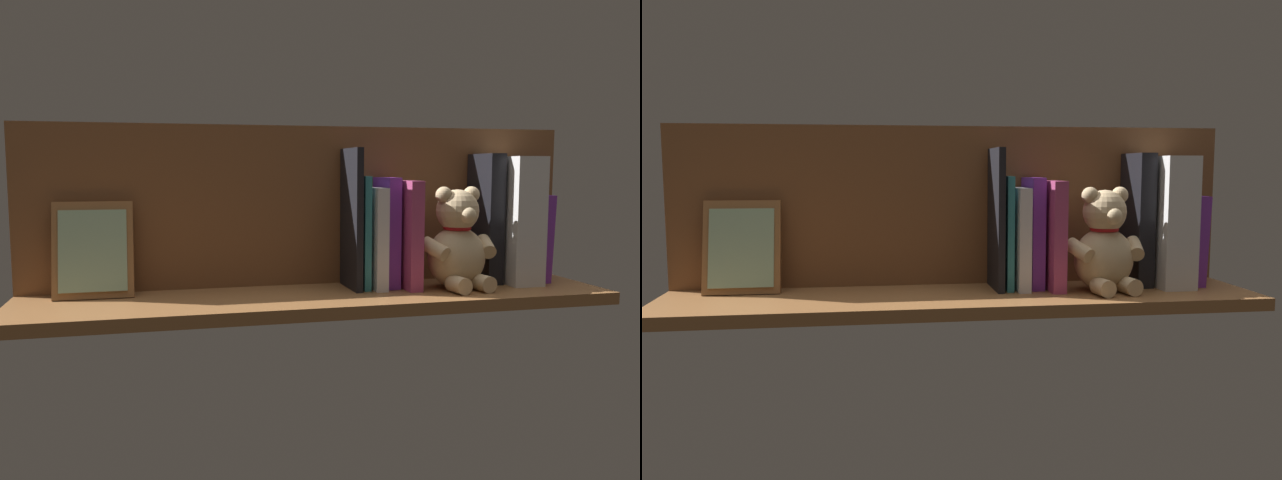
% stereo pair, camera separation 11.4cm
% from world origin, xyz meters
% --- Properties ---
extents(ground_plane, '(1.05, 0.25, 0.02)m').
position_xyz_m(ground_plane, '(0.00, 0.00, -0.01)').
color(ground_plane, brown).
extents(shelf_back_panel, '(1.05, 0.02, 0.30)m').
position_xyz_m(shelf_back_panel, '(0.00, -0.10, 0.15)').
color(shelf_back_panel, brown).
rests_on(shelf_back_panel, ground_plane).
extents(book_0, '(0.03, 0.10, 0.17)m').
position_xyz_m(book_0, '(-0.45, -0.04, 0.09)').
color(book_0, purple).
rests_on(book_0, ground_plane).
extents(dictionary_thick_white, '(0.06, 0.13, 0.25)m').
position_xyz_m(dictionary_thick_white, '(-0.40, -0.02, 0.12)').
color(dictionary_thick_white, silver).
rests_on(dictionary_thick_white, ground_plane).
extents(book_1, '(0.03, 0.10, 0.25)m').
position_xyz_m(book_1, '(-0.34, -0.04, 0.13)').
color(book_1, black).
rests_on(book_1, ground_plane).
extents(teddy_bear, '(0.15, 0.13, 0.19)m').
position_xyz_m(teddy_bear, '(-0.26, 0.01, 0.08)').
color(teddy_bear, '#D1B284').
rests_on(teddy_bear, ground_plane).
extents(book_2, '(0.02, 0.13, 0.20)m').
position_xyz_m(book_2, '(-0.17, -0.03, 0.10)').
color(book_2, '#B23F72').
rests_on(book_2, ground_plane).
extents(book_3, '(0.02, 0.10, 0.21)m').
position_xyz_m(book_3, '(-0.14, -0.04, 0.10)').
color(book_3, purple).
rests_on(book_3, ground_plane).
extents(book_4, '(0.02, 0.11, 0.19)m').
position_xyz_m(book_4, '(-0.11, -0.03, 0.09)').
color(book_4, silver).
rests_on(book_4, ground_plane).
extents(book_5, '(0.01, 0.10, 0.21)m').
position_xyz_m(book_5, '(-0.09, -0.04, 0.10)').
color(book_5, teal).
rests_on(book_5, ground_plane).
extents(book_6, '(0.01, 0.11, 0.26)m').
position_xyz_m(book_6, '(-0.07, -0.04, 0.13)').
color(book_6, black).
rests_on(book_6, ground_plane).
extents(picture_frame_leaning, '(0.13, 0.05, 0.17)m').
position_xyz_m(picture_frame_leaning, '(0.39, -0.06, 0.08)').
color(picture_frame_leaning, brown).
rests_on(picture_frame_leaning, ground_plane).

